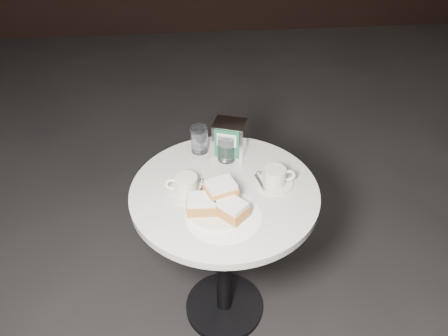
% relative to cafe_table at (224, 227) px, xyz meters
% --- Properties ---
extents(ground, '(7.00, 7.00, 0.00)m').
position_rel_cafe_table_xyz_m(ground, '(0.00, 0.00, -0.55)').
color(ground, black).
rests_on(ground, ground).
extents(cafe_table, '(0.70, 0.70, 0.74)m').
position_rel_cafe_table_xyz_m(cafe_table, '(0.00, 0.00, 0.00)').
color(cafe_table, black).
rests_on(cafe_table, ground).
extents(sugar_spill, '(0.31, 0.31, 0.00)m').
position_rel_cafe_table_xyz_m(sugar_spill, '(-0.02, -0.14, 0.20)').
color(sugar_spill, white).
rests_on(sugar_spill, cafe_table).
extents(beignet_plate, '(0.27, 0.27, 0.10)m').
position_rel_cafe_table_xyz_m(beignet_plate, '(-0.03, -0.11, 0.24)').
color(beignet_plate, silver).
rests_on(beignet_plate, cafe_table).
extents(coffee_cup_left, '(0.15, 0.15, 0.07)m').
position_rel_cafe_table_xyz_m(coffee_cup_left, '(-0.14, -0.01, 0.23)').
color(coffee_cup_left, beige).
rests_on(coffee_cup_left, cafe_table).
extents(coffee_cup_right, '(0.15, 0.15, 0.07)m').
position_rel_cafe_table_xyz_m(coffee_cup_right, '(0.19, 0.01, 0.23)').
color(coffee_cup_right, silver).
rests_on(coffee_cup_right, cafe_table).
extents(water_glass_left, '(0.09, 0.09, 0.11)m').
position_rel_cafe_table_xyz_m(water_glass_left, '(-0.08, 0.25, 0.25)').
color(water_glass_left, white).
rests_on(water_glass_left, cafe_table).
extents(water_glass_right, '(0.08, 0.08, 0.12)m').
position_rel_cafe_table_xyz_m(water_glass_right, '(0.03, 0.19, 0.25)').
color(water_glass_right, white).
rests_on(water_glass_right, cafe_table).
extents(napkin_dispenser, '(0.15, 0.13, 0.14)m').
position_rel_cafe_table_xyz_m(napkin_dispenser, '(0.04, 0.22, 0.27)').
color(napkin_dispenser, silver).
rests_on(napkin_dispenser, cafe_table).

